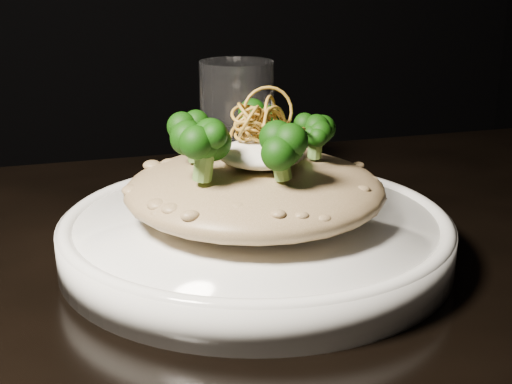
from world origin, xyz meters
TOP-DOWN VIEW (x-y plane):
  - plate at (0.05, 0.07)m, footprint 0.31×0.31m
  - risotto at (0.05, 0.07)m, footprint 0.21×0.21m
  - broccoli at (0.05, 0.07)m, footprint 0.14×0.14m
  - cheese at (0.06, 0.06)m, footprint 0.07×0.07m
  - shallots at (0.06, 0.07)m, footprint 0.06×0.06m
  - drinking_glass at (0.09, 0.25)m, footprint 0.08×0.08m

SIDE VIEW (x-z plane):
  - plate at x=0.05m, z-range 0.75..0.78m
  - risotto at x=0.05m, z-range 0.78..0.83m
  - drinking_glass at x=0.09m, z-range 0.75..0.88m
  - cheese at x=0.06m, z-range 0.83..0.85m
  - broccoli at x=0.05m, z-range 0.83..0.88m
  - shallots at x=0.06m, z-range 0.85..0.89m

